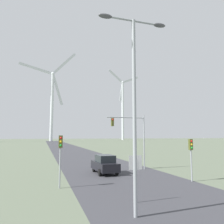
% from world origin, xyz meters
% --- Properties ---
extents(road_surface, '(10.00, 240.00, 0.01)m').
position_xyz_m(road_surface, '(0.00, 48.00, 0.00)').
color(road_surface, '#38383D').
rests_on(road_surface, ground).
extents(streetlamp, '(3.66, 0.32, 9.64)m').
position_xyz_m(streetlamp, '(-2.86, 8.54, 6.11)').
color(streetlamp, '#93999E').
rests_on(streetlamp, ground).
extents(stop_sign_near, '(0.81, 0.07, 2.62)m').
position_xyz_m(stop_sign_near, '(-1.96, 10.57, 1.83)').
color(stop_sign_near, '#93999E').
rests_on(stop_sign_near, ground).
extents(traffic_light_post_near_left, '(0.28, 0.33, 3.76)m').
position_xyz_m(traffic_light_post_near_left, '(-5.80, 15.34, 2.76)').
color(traffic_light_post_near_left, '#93999E').
rests_on(traffic_light_post_near_left, ground).
extents(traffic_light_post_near_right, '(0.28, 0.33, 3.47)m').
position_xyz_m(traffic_light_post_near_right, '(4.76, 14.42, 2.55)').
color(traffic_light_post_near_right, '#93999E').
rests_on(traffic_light_post_near_right, ground).
extents(traffic_light_mast_overhead, '(4.55, 0.35, 6.05)m').
position_xyz_m(traffic_light_mast_overhead, '(2.49, 21.82, 4.32)').
color(traffic_light_mast_overhead, '#93999E').
rests_on(traffic_light_mast_overhead, ground).
extents(car_approaching, '(2.00, 4.18, 1.83)m').
position_xyz_m(car_approaching, '(-1.04, 20.30, 0.91)').
color(car_approaching, black).
rests_on(car_approaching, ground).
extents(wind_turbine_left, '(40.48, 4.34, 67.92)m').
position_xyz_m(wind_turbine_left, '(-1.44, 162.60, 31.04)').
color(wind_turbine_left, silver).
rests_on(wind_turbine_left, ground).
extents(wind_turbine_center, '(30.87, 3.21, 65.19)m').
position_xyz_m(wind_turbine_center, '(63.00, 187.71, 32.13)').
color(wind_turbine_center, silver).
rests_on(wind_turbine_center, ground).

